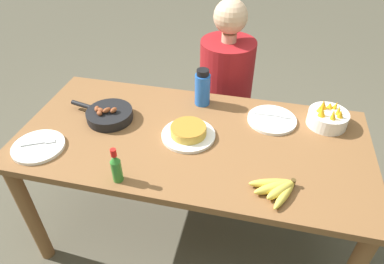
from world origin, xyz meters
name	(u,v)px	position (x,y,z in m)	size (l,w,h in m)	color
ground_plane	(192,231)	(0.00, 0.00, 0.00)	(14.00, 14.00, 0.00)	#565142
dining_table	(192,153)	(0.00, 0.00, 0.64)	(1.66, 0.80, 0.74)	brown
banana_bunch	(278,188)	(0.41, -0.26, 0.76)	(0.20, 0.18, 0.04)	gold
skillet	(109,115)	(-0.44, 0.04, 0.77)	(0.35, 0.23, 0.08)	black
frittata_plate_center	(188,133)	(-0.02, 0.00, 0.77)	(0.26, 0.26, 0.06)	white
empty_plate_near_front	(272,120)	(0.36, 0.21, 0.75)	(0.24, 0.24, 0.02)	white
empty_plate_far_left	(38,147)	(-0.67, -0.24, 0.75)	(0.24, 0.24, 0.02)	white
fruit_bowl_mango	(328,117)	(0.63, 0.25, 0.79)	(0.19, 0.19, 0.13)	white
water_bottle	(202,88)	(-0.01, 0.29, 0.84)	(0.08, 0.08, 0.20)	blue
hot_sauce_bottle	(116,167)	(-0.23, -0.34, 0.82)	(0.04, 0.04, 0.17)	#337F2D
person_figure	(224,107)	(0.07, 0.65, 0.49)	(0.36, 0.36, 1.20)	black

